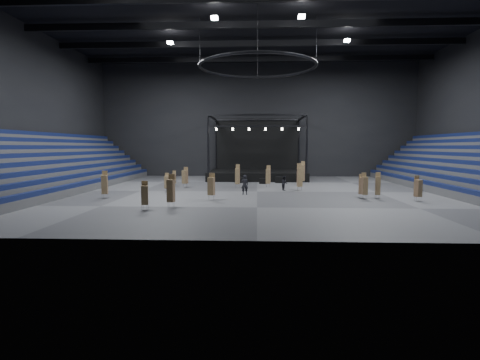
{
  "coord_description": "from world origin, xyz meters",
  "views": [
    {
      "loc": [
        -0.01,
        -39.53,
        4.74
      ],
      "look_at": [
        -1.73,
        -2.0,
        1.4
      ],
      "focal_mm": 28.0,
      "sensor_mm": 36.0,
      "label": 1
    }
  ],
  "objects_px": {
    "chair_stack_10": "(364,185)",
    "chair_stack_13": "(105,184)",
    "chair_stack_8": "(171,190)",
    "chair_stack_11": "(362,186)",
    "chair_stack_5": "(174,178)",
    "stage": "(257,169)",
    "crew_member": "(284,183)",
    "chair_stack_0": "(167,182)",
    "chair_stack_6": "(418,188)",
    "chair_stack_12": "(378,185)",
    "chair_stack_14": "(238,176)",
    "flight_case_right": "(280,180)",
    "chair_stack_3": "(211,186)",
    "chair_stack_2": "(185,176)",
    "chair_stack_9": "(268,176)",
    "chair_stack_7": "(302,173)",
    "chair_stack_4": "(145,195)",
    "man_center": "(245,185)",
    "flight_case_mid": "(263,181)",
    "chair_stack_1": "(300,177)",
    "flight_case_left": "(243,180)"
  },
  "relations": [
    {
      "from": "chair_stack_6",
      "to": "chair_stack_11",
      "type": "relative_size",
      "value": 1.01
    },
    {
      "from": "chair_stack_0",
      "to": "chair_stack_6",
      "type": "distance_m",
      "value": 24.22
    },
    {
      "from": "flight_case_left",
      "to": "chair_stack_4",
      "type": "relative_size",
      "value": 0.51
    },
    {
      "from": "chair_stack_12",
      "to": "chair_stack_6",
      "type": "bearing_deg",
      "value": -14.15
    },
    {
      "from": "chair_stack_5",
      "to": "chair_stack_8",
      "type": "relative_size",
      "value": 0.72
    },
    {
      "from": "chair_stack_3",
      "to": "chair_stack_13",
      "type": "distance_m",
      "value": 9.93
    },
    {
      "from": "chair_stack_2",
      "to": "chair_stack_14",
      "type": "xyz_separation_m",
      "value": [
        6.15,
        0.16,
        0.1
      ]
    },
    {
      "from": "chair_stack_7",
      "to": "chair_stack_2",
      "type": "bearing_deg",
      "value": -140.02
    },
    {
      "from": "chair_stack_10",
      "to": "chair_stack_5",
      "type": "bearing_deg",
      "value": 143.15
    },
    {
      "from": "chair_stack_10",
      "to": "chair_stack_13",
      "type": "distance_m",
      "value": 23.79
    },
    {
      "from": "chair_stack_12",
      "to": "crew_member",
      "type": "relative_size",
      "value": 1.53
    },
    {
      "from": "chair_stack_11",
      "to": "chair_stack_2",
      "type": "bearing_deg",
      "value": 131.94
    },
    {
      "from": "chair_stack_11",
      "to": "chair_stack_0",
      "type": "bearing_deg",
      "value": 145.2
    },
    {
      "from": "chair_stack_5",
      "to": "crew_member",
      "type": "height_order",
      "value": "chair_stack_5"
    },
    {
      "from": "stage",
      "to": "crew_member",
      "type": "xyz_separation_m",
      "value": [
        2.96,
        -14.99,
        -0.66
      ]
    },
    {
      "from": "chair_stack_9",
      "to": "chair_stack_10",
      "type": "distance_m",
      "value": 12.89
    },
    {
      "from": "chair_stack_10",
      "to": "crew_member",
      "type": "relative_size",
      "value": 1.51
    },
    {
      "from": "chair_stack_3",
      "to": "chair_stack_13",
      "type": "relative_size",
      "value": 0.95
    },
    {
      "from": "chair_stack_0",
      "to": "chair_stack_6",
      "type": "xyz_separation_m",
      "value": [
        23.51,
        -5.82,
        0.13
      ]
    },
    {
      "from": "chair_stack_0",
      "to": "chair_stack_14",
      "type": "distance_m",
      "value": 8.58
    },
    {
      "from": "chair_stack_6",
      "to": "chair_stack_7",
      "type": "bearing_deg",
      "value": 96.07
    },
    {
      "from": "stage",
      "to": "flight_case_left",
      "type": "xyz_separation_m",
      "value": [
        -1.8,
        -6.63,
        -1.08
      ]
    },
    {
      "from": "chair_stack_10",
      "to": "chair_stack_12",
      "type": "height_order",
      "value": "chair_stack_12"
    },
    {
      "from": "flight_case_left",
      "to": "chair_stack_7",
      "type": "xyz_separation_m",
      "value": [
        7.54,
        -1.59,
        1.12
      ]
    },
    {
      "from": "chair_stack_12",
      "to": "chair_stack_13",
      "type": "bearing_deg",
      "value": -164.16
    },
    {
      "from": "flight_case_right",
      "to": "crew_member",
      "type": "relative_size",
      "value": 0.78
    },
    {
      "from": "crew_member",
      "to": "man_center",
      "type": "bearing_deg",
      "value": 112.05
    },
    {
      "from": "flight_case_mid",
      "to": "chair_stack_4",
      "type": "bearing_deg",
      "value": -114.45
    },
    {
      "from": "stage",
      "to": "chair_stack_8",
      "type": "distance_m",
      "value": 27.77
    },
    {
      "from": "chair_stack_8",
      "to": "chair_stack_1",
      "type": "bearing_deg",
      "value": 56.46
    },
    {
      "from": "stage",
      "to": "chair_stack_12",
      "type": "xyz_separation_m",
      "value": [
        11.04,
        -21.23,
        -0.21
      ]
    },
    {
      "from": "chair_stack_3",
      "to": "chair_stack_13",
      "type": "xyz_separation_m",
      "value": [
        -9.92,
        0.56,
        0.04
      ]
    },
    {
      "from": "chair_stack_3",
      "to": "chair_stack_12",
      "type": "xyz_separation_m",
      "value": [
        15.12,
        1.55,
        -0.04
      ]
    },
    {
      "from": "stage",
      "to": "chair_stack_7",
      "type": "bearing_deg",
      "value": -55.12
    },
    {
      "from": "chair_stack_8",
      "to": "chair_stack_11",
      "type": "distance_m",
      "value": 17.62
    },
    {
      "from": "chair_stack_6",
      "to": "chair_stack_4",
      "type": "bearing_deg",
      "value": 170.12
    },
    {
      "from": "chair_stack_6",
      "to": "chair_stack_14",
      "type": "bearing_deg",
      "value": 123.87
    },
    {
      "from": "chair_stack_10",
      "to": "man_center",
      "type": "bearing_deg",
      "value": 156.44
    },
    {
      "from": "chair_stack_8",
      "to": "chair_stack_14",
      "type": "bearing_deg",
      "value": 83.21
    },
    {
      "from": "chair_stack_3",
      "to": "chair_stack_14",
      "type": "xyz_separation_m",
      "value": [
        1.8,
        10.42,
        0.1
      ]
    },
    {
      "from": "stage",
      "to": "flight_case_right",
      "type": "relative_size",
      "value": 11.23
    },
    {
      "from": "chair_stack_3",
      "to": "chair_stack_14",
      "type": "distance_m",
      "value": 10.57
    },
    {
      "from": "flight_case_mid",
      "to": "chair_stack_5",
      "type": "relative_size",
      "value": 0.54
    },
    {
      "from": "chair_stack_5",
      "to": "chair_stack_8",
      "type": "height_order",
      "value": "chair_stack_8"
    },
    {
      "from": "flight_case_right",
      "to": "man_center",
      "type": "xyz_separation_m",
      "value": [
        -4.3,
        -12.04,
        0.56
      ]
    },
    {
      "from": "flight_case_right",
      "to": "chair_stack_2",
      "type": "distance_m",
      "value": 12.9
    },
    {
      "from": "chair_stack_8",
      "to": "chair_stack_11",
      "type": "bearing_deg",
      "value": 30.88
    },
    {
      "from": "chair_stack_8",
      "to": "chair_stack_13",
      "type": "relative_size",
      "value": 1.03
    },
    {
      "from": "chair_stack_5",
      "to": "chair_stack_9",
      "type": "distance_m",
      "value": 11.29
    },
    {
      "from": "chair_stack_6",
      "to": "chair_stack_13",
      "type": "xyz_separation_m",
      "value": [
        -28.0,
        0.57,
        0.13
      ]
    }
  ]
}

